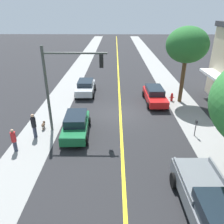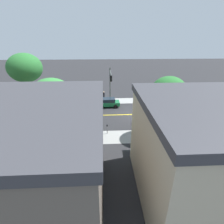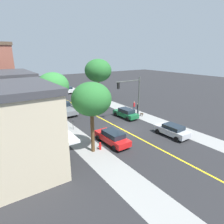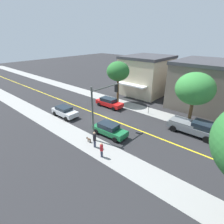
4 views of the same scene
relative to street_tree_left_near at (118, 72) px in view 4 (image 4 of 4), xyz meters
The scene contains 18 objects.
ground_plane 8.71m from the street_tree_left_near, 26.28° to the left, with size 140.00×140.00×0.00m, color #262628.
sidewalk_left 6.25m from the street_tree_left_near, 92.28° to the left, with size 2.88×126.00×0.01m, color gray.
sidewalk_right 13.75m from the street_tree_left_near, 13.74° to the left, with size 2.88×126.00×0.01m, color gray.
road_centerline_stripe 8.71m from the street_tree_left_near, 26.28° to the left, with size 0.20×126.00×0.00m, color yellow.
corner_shop_building 8.47m from the street_tree_left_near, behind, with size 10.54×8.15×7.43m.
brick_apartment_block 14.41m from the street_tree_left_near, 125.34° to the left, with size 10.76×9.08×7.49m.
street_tree_left_near is the anchor object (origin of this frame).
street_tree_left_far 12.73m from the street_tree_left_near, 88.56° to the left, with size 4.76×4.76×7.04m.
fire_hydrant 5.14m from the street_tree_left_near, ahead, with size 0.44×0.24×0.83m.
parking_meter 8.21m from the street_tree_left_near, 84.14° to the left, with size 0.12×0.18×1.28m.
traffic_light_mast 11.80m from the street_tree_left_near, 30.47° to the left, with size 4.44×0.32×6.31m.
red_sedan_left_curb 5.39m from the street_tree_left_near, ahead, with size 2.05×4.81×1.51m.
green_sedan_right_curb 12.41m from the street_tree_left_near, 34.91° to the left, with size 2.08×4.44×1.50m.
silver_sedan_right_curb 11.04m from the street_tree_left_near, 11.91° to the right, with size 2.05×4.30×1.47m.
grey_pickup_truck 15.00m from the street_tree_left_near, 80.20° to the left, with size 2.37×5.76×1.85m.
pedestrian_red_shirt 16.42m from the street_tree_left_near, 34.11° to the left, with size 0.32×0.32×1.61m.
pedestrian_black_shirt 14.91m from the street_tree_left_near, 29.87° to the left, with size 0.34×0.34×1.84m.
small_dog 14.38m from the street_tree_left_near, 25.79° to the left, with size 0.29×0.71×0.53m.
Camera 4 is at (17.22, 16.27, 11.21)m, focal length 28.70 mm.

